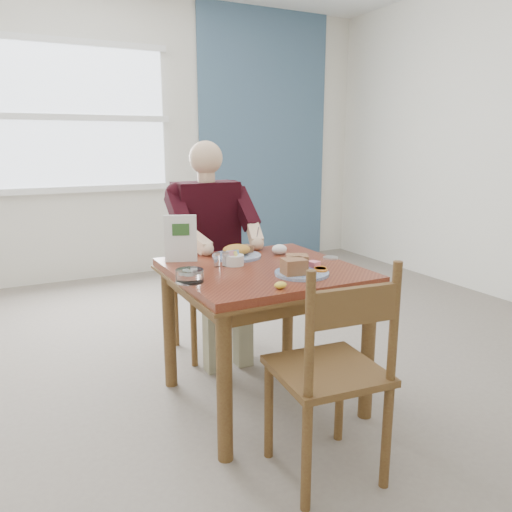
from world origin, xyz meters
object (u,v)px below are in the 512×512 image
table (262,288)px  chair_far (206,280)px  far_plate (237,252)px  chair_near (333,372)px  near_plate (299,268)px  diner (211,233)px

table → chair_far: bearing=90.0°
table → far_plate: (-0.02, 0.26, 0.14)m
table → far_plate: bearing=94.8°
chair_near → near_plate: (0.14, 0.49, 0.30)m
chair_near → diner: bearing=87.9°
chair_near → near_plate: 0.59m
table → chair_far: size_ratio=0.97×
chair_far → chair_near: 1.50m
near_plate → far_plate: size_ratio=1.01×
far_plate → diner: bearing=87.2°
chair_far → diner: 0.34m
chair_far → near_plate: chair_far is taller
chair_far → chair_near: size_ratio=1.00×
chair_near → table: bearing=85.9°
far_plate → chair_far: bearing=87.7°
table → far_plate: size_ratio=2.87×
table → diner: size_ratio=0.66×
near_plate → far_plate: bearing=103.2°
chair_near → far_plate: bearing=88.3°
chair_near → near_plate: size_ratio=2.93×
chair_far → diner: bearing=-90.0°
diner → near_plate: bearing=-84.5°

